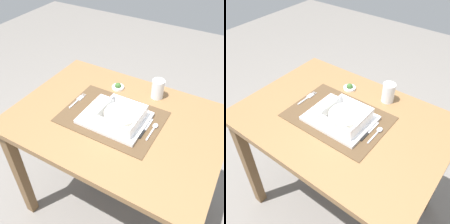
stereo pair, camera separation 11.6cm
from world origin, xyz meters
TOP-DOWN VIEW (x-y plane):
  - ground_plane at (0.00, 0.00)m, footprint 6.00×6.00m
  - dining_table at (0.00, 0.00)m, footprint 0.96×0.70m
  - placemat at (-0.02, -0.01)m, footprint 0.46×0.33m
  - serving_plate at (-0.00, -0.02)m, footprint 0.29×0.23m
  - porridge_bowl at (0.04, -0.02)m, footprint 0.18×0.18m
  - fork at (-0.23, 0.02)m, footprint 0.02×0.13m
  - spoon at (0.18, 0.02)m, footprint 0.02×0.11m
  - butter_knife at (0.15, -0.01)m, footprint 0.01×0.14m
  - bread_knife at (0.12, -0.02)m, footprint 0.01×0.13m
  - drinking_glass at (0.10, 0.24)m, footprint 0.06×0.06m
  - condiment_saucer at (-0.11, 0.21)m, footprint 0.06×0.06m

SIDE VIEW (x-z plane):
  - ground_plane at x=0.00m, z-range 0.00..0.00m
  - dining_table at x=0.00m, z-range 0.26..0.99m
  - placemat at x=-0.02m, z-range 0.73..0.74m
  - fork at x=-0.23m, z-range 0.74..0.74m
  - butter_knife at x=0.15m, z-range 0.74..0.74m
  - bread_knife at x=0.12m, z-range 0.74..0.74m
  - spoon at x=0.18m, z-range 0.74..0.75m
  - condiment_saucer at x=-0.11m, z-range 0.73..0.76m
  - serving_plate at x=0.00m, z-range 0.74..0.75m
  - porridge_bowl at x=0.04m, z-range 0.75..0.81m
  - drinking_glass at x=0.10m, z-range 0.73..0.83m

